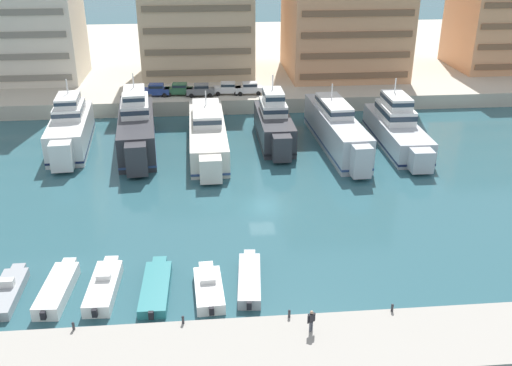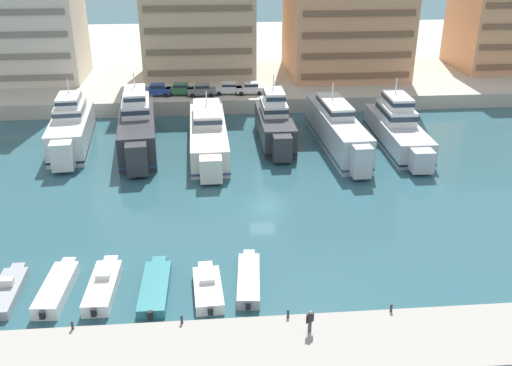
% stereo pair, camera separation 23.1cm
% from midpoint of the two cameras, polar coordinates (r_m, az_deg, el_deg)
% --- Properties ---
extents(ground_plane, '(400.00, 400.00, 0.00)m').
position_cam_midpoint_polar(ground_plane, '(56.23, 0.52, -2.35)').
color(ground_plane, '#2D5B66').
extents(quay_promenade, '(180.00, 70.00, 2.12)m').
position_cam_midpoint_polar(quay_promenade, '(117.21, -2.70, 12.58)').
color(quay_promenade, beige).
rests_on(quay_promenade, ground).
extents(pier_dock, '(120.00, 6.09, 0.52)m').
position_cam_midpoint_polar(pier_dock, '(38.78, 3.71, -16.06)').
color(pier_dock, '#A8A399').
rests_on(pier_dock, ground).
extents(yacht_white_far_left, '(5.41, 17.36, 8.06)m').
position_cam_midpoint_polar(yacht_white_far_left, '(73.91, -18.18, 5.13)').
color(yacht_white_far_left, white).
rests_on(yacht_white_far_left, ground).
extents(yacht_charcoal_left, '(5.84, 20.80, 8.62)m').
position_cam_midpoint_polar(yacht_charcoal_left, '(72.09, -11.94, 5.55)').
color(yacht_charcoal_left, '#333338').
rests_on(yacht_charcoal_left, ground).
extents(yacht_ivory_mid_left, '(4.68, 22.87, 6.40)m').
position_cam_midpoint_polar(yacht_ivory_mid_left, '(70.67, -4.97, 5.00)').
color(yacht_ivory_mid_left, silver).
rests_on(yacht_ivory_mid_left, ground).
extents(yacht_charcoal_center_left, '(4.00, 15.61, 8.16)m').
position_cam_midpoint_polar(yacht_charcoal_center_left, '(72.31, 1.73, 5.92)').
color(yacht_charcoal_center_left, '#333338').
rests_on(yacht_charcoal_center_left, ground).
extents(yacht_silver_center, '(4.62, 21.83, 7.22)m').
position_cam_midpoint_polar(yacht_silver_center, '(71.30, 7.92, 5.40)').
color(yacht_silver_center, silver).
rests_on(yacht_silver_center, ground).
extents(yacht_silver_center_right, '(4.61, 19.31, 7.86)m').
position_cam_midpoint_polar(yacht_silver_center_right, '(73.46, 13.82, 5.37)').
color(yacht_silver_center_right, silver).
rests_on(yacht_silver_center_right, ground).
extents(motorboat_grey_far_left, '(1.95, 6.89, 1.35)m').
position_cam_midpoint_polar(motorboat_grey_far_left, '(47.13, -23.73, -9.93)').
color(motorboat_grey_far_left, '#9EA3A8').
rests_on(motorboat_grey_far_left, ground).
extents(motorboat_white_left, '(2.27, 7.23, 1.04)m').
position_cam_midpoint_polar(motorboat_white_left, '(45.92, -19.36, -9.94)').
color(motorboat_white_left, white).
rests_on(motorboat_white_left, ground).
extents(motorboat_white_mid_left, '(2.19, 7.27, 1.41)m').
position_cam_midpoint_polar(motorboat_white_mid_left, '(45.21, -15.11, -9.93)').
color(motorboat_white_mid_left, white).
rests_on(motorboat_white_mid_left, ground).
extents(motorboat_teal_center_left, '(2.17, 7.68, 0.81)m').
position_cam_midpoint_polar(motorboat_teal_center_left, '(44.53, -10.13, -10.20)').
color(motorboat_teal_center_left, teal).
rests_on(motorboat_teal_center_left, ground).
extents(motorboat_white_center, '(2.33, 6.38, 1.23)m').
position_cam_midpoint_polar(motorboat_white_center, '(43.73, -4.91, -10.44)').
color(motorboat_white_center, white).
rests_on(motorboat_white_center, ground).
extents(motorboat_grey_center_right, '(2.24, 7.51, 0.87)m').
position_cam_midpoint_polar(motorboat_grey_center_right, '(44.62, -0.81, -9.58)').
color(motorboat_grey_center_right, '#9EA3A8').
rests_on(motorboat_grey_center_right, ground).
extents(car_blue_far_left, '(4.16, 2.03, 1.80)m').
position_cam_midpoint_polar(car_blue_far_left, '(86.22, -10.07, 9.20)').
color(car_blue_far_left, '#28428E').
rests_on(car_blue_far_left, quay_promenade).
extents(car_green_left, '(4.22, 2.17, 1.80)m').
position_cam_midpoint_polar(car_green_left, '(86.07, -7.77, 9.32)').
color(car_green_left, '#2D6642').
rests_on(car_green_left, quay_promenade).
extents(car_grey_mid_left, '(4.11, 1.94, 1.80)m').
position_cam_midpoint_polar(car_grey_mid_left, '(85.31, -5.62, 9.29)').
color(car_grey_mid_left, slate).
rests_on(car_grey_mid_left, quay_promenade).
extents(car_white_center_left, '(4.20, 2.12, 1.80)m').
position_cam_midpoint_polar(car_white_center_left, '(85.92, -2.95, 9.49)').
color(car_white_center_left, white).
rests_on(car_white_center_left, quay_promenade).
extents(car_white_center, '(4.10, 1.92, 1.80)m').
position_cam_midpoint_polar(car_white_center, '(85.84, -0.76, 9.50)').
color(car_white_center, white).
rests_on(car_white_center, quay_promenade).
extents(apartment_block_mid_left, '(18.39, 14.29, 22.04)m').
position_cam_midpoint_polar(apartment_block_mid_left, '(97.95, -6.00, 16.70)').
color(apartment_block_mid_left, '#C6AD89').
rests_on(apartment_block_mid_left, quay_promenade).
extents(apartment_block_center, '(15.03, 14.42, 18.74)m').
position_cam_midpoint_polar(apartment_block_center, '(110.20, 23.24, 14.95)').
color(apartment_block_center, tan).
rests_on(apartment_block_center, quay_promenade).
extents(pedestrian_near_edge, '(0.58, 0.41, 1.67)m').
position_cam_midpoint_polar(pedestrian_near_edge, '(39.06, 5.38, -13.41)').
color(pedestrian_near_edge, '#4C515B').
rests_on(pedestrian_near_edge, pier_dock).
extents(bollard_west, '(0.20, 0.20, 0.61)m').
position_cam_midpoint_polar(bollard_west, '(41.35, -17.96, -13.42)').
color(bollard_west, '#2D2D33').
rests_on(bollard_west, pier_dock).
extents(bollard_west_mid, '(0.20, 0.20, 0.61)m').
position_cam_midpoint_polar(bollard_west_mid, '(40.29, -7.48, -13.37)').
color(bollard_west_mid, '#2D2D33').
rests_on(bollard_west_mid, pier_dock).
extents(bollard_east_mid, '(0.20, 0.20, 0.61)m').
position_cam_midpoint_polar(bollard_east_mid, '(40.55, 3.18, -12.87)').
color(bollard_east_mid, '#2D2D33').
rests_on(bollard_east_mid, pier_dock).
extents(bollard_east, '(0.20, 0.20, 0.61)m').
position_cam_midpoint_polar(bollard_east, '(42.11, 13.32, -12.00)').
color(bollard_east, '#2D2D33').
rests_on(bollard_east, pier_dock).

